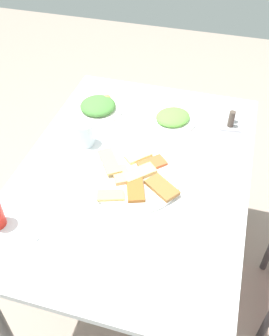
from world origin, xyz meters
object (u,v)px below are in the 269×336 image
at_px(drinking_glass, 85,134).
at_px(dining_table, 134,184).
at_px(pide_platter, 135,178).
at_px(condiment_caddy, 231,121).
at_px(paper_napkin, 45,221).
at_px(fork, 40,219).
at_px(spoon, 50,221).
at_px(salad_plate_greens, 98,106).
at_px(salad_plate_rice, 173,118).

bearing_deg(drinking_glass, dining_table, 68.61).
distance_m(pide_platter, condiment_caddy, 0.52).
bearing_deg(paper_napkin, fork, -90.00).
distance_m(drinking_glass, spoon, 0.42).
height_order(salad_plate_greens, spoon, salad_plate_greens).
height_order(salad_plate_rice, paper_napkin, salad_plate_rice).
bearing_deg(paper_napkin, pide_platter, 138.31).
relative_size(salad_plate_rice, spoon, 1.24).
distance_m(pide_platter, paper_napkin, 0.36).
relative_size(fork, spoon, 1.06).
distance_m(dining_table, paper_napkin, 0.40).
height_order(pide_platter, fork, pide_platter).
bearing_deg(salad_plate_rice, dining_table, -13.00).
xyz_separation_m(pide_platter, condiment_caddy, (-0.43, 0.30, 0.01)).
relative_size(drinking_glass, paper_napkin, 0.66).
relative_size(drinking_glass, fork, 0.57).
bearing_deg(salad_plate_greens, paper_napkin, 3.95).
xyz_separation_m(paper_napkin, condiment_caddy, (-0.69, 0.54, 0.02)).
relative_size(salad_plate_greens, fork, 1.28).
height_order(dining_table, pide_platter, pide_platter).
distance_m(salad_plate_greens, fork, 0.65).
xyz_separation_m(drinking_glass, condiment_caddy, (-0.28, 0.55, -0.02)).
bearing_deg(drinking_glass, condiment_caddy, 116.82).
xyz_separation_m(salad_plate_rice, paper_napkin, (0.66, -0.30, -0.02)).
xyz_separation_m(salad_plate_rice, spoon, (0.66, -0.28, -0.01)).
distance_m(drinking_glass, condiment_caddy, 0.62).
height_order(dining_table, salad_plate_rice, salad_plate_rice).
xyz_separation_m(salad_plate_greens, salad_plate_rice, (-0.01, 0.34, -0.00)).
relative_size(salad_plate_greens, salad_plate_rice, 1.09).
xyz_separation_m(salad_plate_greens, spoon, (0.65, 0.06, -0.01)).
xyz_separation_m(dining_table, salad_plate_rice, (-0.34, 0.08, 0.10)).
height_order(salad_plate_greens, salad_plate_rice, salad_plate_greens).
distance_m(salad_plate_rice, fork, 0.73).
bearing_deg(fork, dining_table, 158.88).
relative_size(pide_platter, spoon, 2.13).
bearing_deg(spoon, pide_platter, 151.49).
relative_size(spoon, condiment_caddy, 1.68).
bearing_deg(salad_plate_rice, spoon, -22.78).
distance_m(fork, condiment_caddy, 0.89).
distance_m(pide_platter, fork, 0.37).
xyz_separation_m(drinking_glass, fork, (0.41, -0.00, -0.04)).
bearing_deg(drinking_glass, fork, -0.38).
bearing_deg(pide_platter, paper_napkin, -41.69).
distance_m(salad_plate_rice, drinking_glass, 0.40).
height_order(fork, condiment_caddy, condiment_caddy).
distance_m(salad_plate_greens, salad_plate_rice, 0.34).
relative_size(drinking_glass, condiment_caddy, 1.01).
distance_m(dining_table, pide_platter, 0.11).
bearing_deg(fork, pide_platter, 151.24).
xyz_separation_m(salad_plate_greens, condiment_caddy, (-0.04, 0.58, 0.01)).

